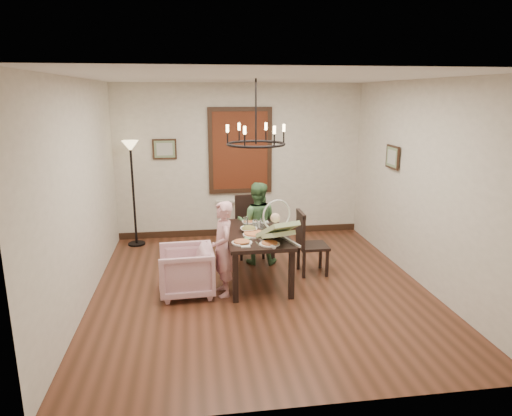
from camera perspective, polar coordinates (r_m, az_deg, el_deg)
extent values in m
cube|color=brown|center=(6.40, 0.57, -9.91)|extent=(4.50, 5.00, 0.01)
cube|color=white|center=(5.85, 0.64, 16.00)|extent=(4.50, 5.00, 0.01)
cube|color=silver|center=(8.42, -2.00, 5.85)|extent=(4.50, 0.01, 2.80)
cube|color=silver|center=(6.06, -20.94, 1.68)|extent=(0.01, 5.00, 2.80)
cube|color=silver|center=(6.69, 20.04, 2.86)|extent=(0.01, 5.00, 2.80)
cube|color=black|center=(6.44, -0.01, -3.29)|extent=(0.85, 1.51, 0.05)
cube|color=black|center=(5.87, -2.59, -8.74)|extent=(0.07, 0.07, 0.66)
cube|color=black|center=(7.16, -3.71, -4.46)|extent=(0.07, 0.07, 0.66)
cube|color=black|center=(5.98, 4.45, -8.33)|extent=(0.07, 0.07, 0.66)
cube|color=black|center=(7.25, 2.05, -4.20)|extent=(0.07, 0.07, 0.66)
imported|color=#EAB3C9|center=(6.17, -8.73, -7.76)|extent=(0.75, 0.73, 0.65)
imported|color=#E7A3A8|center=(6.04, -4.13, -6.09)|extent=(0.30, 0.41, 1.05)
imported|color=#477445|center=(7.14, 0.13, -2.76)|extent=(0.60, 0.51, 1.07)
imported|color=white|center=(6.45, -0.90, -2.69)|extent=(0.29, 0.29, 0.07)
cylinder|color=tan|center=(6.30, -0.22, -3.26)|extent=(0.32, 0.32, 0.04)
cylinder|color=silver|center=(6.55, -0.14, -2.09)|extent=(0.07, 0.07, 0.15)
cube|color=maroon|center=(8.35, -1.98, 7.17)|extent=(1.00, 0.03, 1.40)
cube|color=black|center=(8.32, -11.35, 7.23)|extent=(0.42, 0.03, 0.36)
cube|color=black|center=(7.43, 16.70, 6.12)|extent=(0.03, 0.42, 0.36)
torus|color=black|center=(6.18, -0.01, 8.01)|extent=(0.80, 0.80, 0.04)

